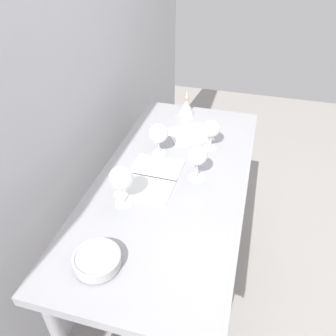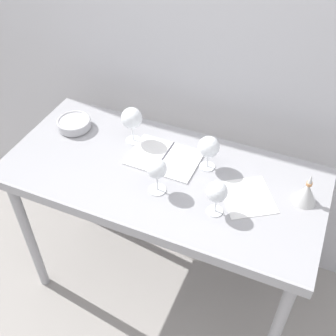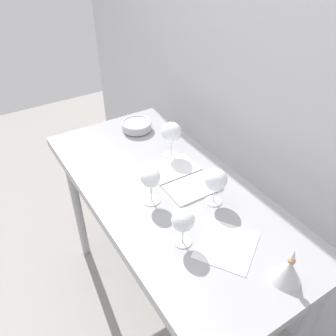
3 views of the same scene
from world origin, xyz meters
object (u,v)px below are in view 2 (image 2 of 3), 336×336
at_px(decanter_funnel, 306,193).
at_px(tasting_sheet_upper, 248,196).
at_px(wine_glass_far_left, 132,119).
at_px(wine_glass_near_right, 217,193).
at_px(wine_glass_near_center, 157,170).
at_px(tasting_bowl, 74,123).
at_px(open_notebook, 164,158).
at_px(wine_glass_far_right, 209,148).

bearing_deg(decanter_funnel, tasting_sheet_upper, -163.17).
bearing_deg(decanter_funnel, wine_glass_far_left, 174.87).
bearing_deg(wine_glass_near_right, tasting_sheet_upper, 52.85).
height_order(wine_glass_near_center, tasting_sheet_upper, wine_glass_near_center).
xyz_separation_m(tasting_sheet_upper, tasting_bowl, (-0.90, 0.11, 0.03)).
relative_size(wine_glass_far_left, tasting_sheet_upper, 0.85).
xyz_separation_m(open_notebook, tasting_sheet_upper, (0.41, -0.08, -0.00)).
relative_size(wine_glass_far_left, tasting_bowl, 1.11).
relative_size(wine_glass_far_left, open_notebook, 0.57).
bearing_deg(tasting_sheet_upper, wine_glass_near_right, -160.22).
bearing_deg(wine_glass_far_left, wine_glass_near_right, -28.43).
height_order(tasting_bowl, decanter_funnel, decanter_funnel).
bearing_deg(wine_glass_far_left, open_notebook, -17.78).
relative_size(wine_glass_near_center, tasting_bowl, 1.01).
bearing_deg(wine_glass_far_right, open_notebook, -172.97).
xyz_separation_m(wine_glass_near_right, decanter_funnel, (0.31, 0.20, -0.06)).
bearing_deg(wine_glass_far_right, tasting_sheet_upper, -25.83).
relative_size(wine_glass_far_right, tasting_bowl, 1.00).
xyz_separation_m(wine_glass_near_center, tasting_bowl, (-0.54, 0.22, -0.09)).
xyz_separation_m(wine_glass_far_left, open_notebook, (0.18, -0.06, -0.12)).
xyz_separation_m(wine_glass_near_center, wine_glass_far_left, (-0.24, 0.25, 0.01)).
bearing_deg(wine_glass_far_left, decanter_funnel, -5.13).
distance_m(open_notebook, decanter_funnel, 0.63).
distance_m(tasting_sheet_upper, tasting_bowl, 0.91).
distance_m(wine_glass_near_center, decanter_funnel, 0.60).
bearing_deg(open_notebook, tasting_bowl, 177.26).
xyz_separation_m(open_notebook, decanter_funnel, (0.62, -0.01, 0.04)).
bearing_deg(wine_glass_near_right, open_notebook, 146.06).
bearing_deg(decanter_funnel, wine_glass_far_right, 174.99).
height_order(wine_glass_far_left, tasting_bowl, wine_glass_far_left).
height_order(wine_glass_far_left, open_notebook, wine_glass_far_left).
bearing_deg(decanter_funnel, wine_glass_near_right, -148.15).
xyz_separation_m(wine_glass_far_left, decanter_funnel, (0.81, -0.07, -0.08)).
relative_size(open_notebook, decanter_funnel, 2.17).
distance_m(wine_glass_near_right, decanter_funnel, 0.37).
xyz_separation_m(wine_glass_near_center, wine_glass_far_right, (0.14, 0.22, -0.01)).
relative_size(wine_glass_near_right, tasting_sheet_upper, 0.73).
height_order(wine_glass_near_right, decanter_funnel, wine_glass_near_right).
relative_size(wine_glass_near_center, open_notebook, 0.52).
distance_m(wine_glass_near_center, tasting_bowl, 0.59).
height_order(wine_glass_far_right, tasting_sheet_upper, wine_glass_far_right).
relative_size(wine_glass_far_left, decanter_funnel, 1.23).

